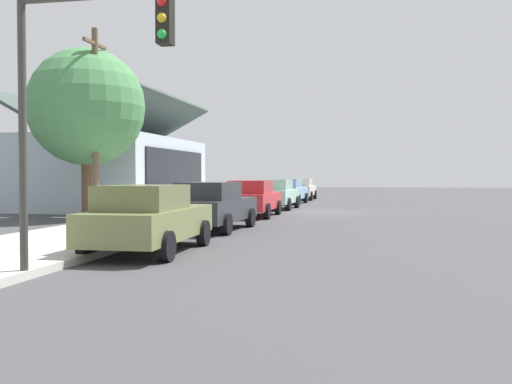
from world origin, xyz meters
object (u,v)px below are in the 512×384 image
utility_pole_wooden (95,121)px  car_cherry (253,198)px  car_ivory (300,189)px  shade_tree (86,107)px  car_skyblue (288,191)px  fire_hydrant_red (215,206)px  car_olive (148,218)px  car_charcoal (212,206)px  car_seafoam (276,194)px  traffic_light_main (78,76)px

utility_pole_wooden → car_cherry: bearing=-54.8°
car_ivory → shade_tree: shade_tree is taller
car_skyblue → fire_hydrant_red: car_skyblue is taller
car_ivory → car_cherry: bearing=-179.5°
car_olive → car_charcoal: (5.59, 0.00, 0.00)m
fire_hydrant_red → utility_pole_wooden: bearing=126.4°
car_olive → car_ivory: size_ratio=0.99×
car_cherry → car_ivory: size_ratio=1.01×
utility_pole_wooden → shade_tree: bearing=41.9°
shade_tree → car_seafoam: bearing=-36.5°
shade_tree → utility_pole_wooden: bearing=-138.1°
car_charcoal → traffic_light_main: traffic_light_main is taller
car_charcoal → car_cherry: bearing=2.5°
car_charcoal → fire_hydrant_red: (5.57, 1.42, -0.32)m
car_olive → shade_tree: bearing=33.6°
car_charcoal → car_cherry: same height
car_olive → car_cherry: same height
car_cherry → fire_hydrant_red: (-0.89, 1.45, -0.32)m
car_skyblue → shade_tree: (-14.60, 6.22, 3.76)m
car_skyblue → car_ivory: (6.21, -0.06, 0.00)m
car_olive → traffic_light_main: (-3.73, -0.24, 2.68)m
car_seafoam → car_ivory: bearing=2.8°
car_charcoal → traffic_light_main: (-9.32, -0.24, 2.68)m
traffic_light_main → car_skyblue: bearing=0.7°
shade_tree → fire_hydrant_red: bearing=-68.2°
utility_pole_wooden → car_olive: bearing=-146.6°
car_seafoam → car_ivory: size_ratio=0.93×
traffic_light_main → fire_hydrant_red: size_ratio=7.32×
car_skyblue → utility_pole_wooden: utility_pole_wooden is taller
car_cherry → car_seafoam: size_ratio=1.08×
car_cherry → car_seafoam: same height
car_charcoal → shade_tree: 8.18m
car_skyblue → traffic_light_main: (-27.53, -0.32, 2.68)m
car_ivory → utility_pole_wooden: 22.67m
shade_tree → fire_hydrant_red: 6.66m
car_olive → shade_tree: shade_tree is taller
car_seafoam → traffic_light_main: bearing=-177.5°
shade_tree → traffic_light_main: 14.54m
car_skyblue → fire_hydrant_red: bearing=177.0°
car_skyblue → car_ivory: same height
utility_pole_wooden → fire_hydrant_red: bearing=-53.6°
car_cherry → car_charcoal: bearing=179.5°
car_cherry → utility_pole_wooden: size_ratio=0.63×
car_seafoam → utility_pole_wooden: size_ratio=0.59×
car_charcoal → fire_hydrant_red: 5.76m
car_ivory → car_seafoam: bearing=-179.1°
car_skyblue → car_charcoal: bearing=-176.7°
shade_tree → traffic_light_main: size_ratio=1.34×
car_skyblue → utility_pole_wooden: size_ratio=0.60×
car_cherry → traffic_light_main: bearing=-179.4°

